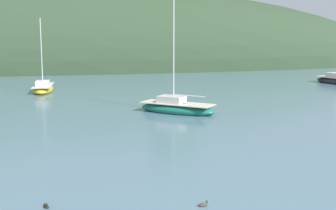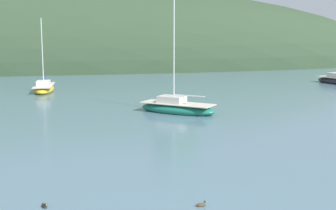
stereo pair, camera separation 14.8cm
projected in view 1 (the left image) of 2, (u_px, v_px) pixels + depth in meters
name	position (u px, v px, depth m)	size (l,w,h in m)	color
sailboat_black_sloop	(43.00, 88.00, 47.42)	(1.95, 5.65, 7.54)	gold
sailboat_blue_center	(177.00, 108.00, 35.53)	(6.12, 5.30, 9.02)	#196B56
duck_lead	(46.00, 206.00, 16.64)	(0.30, 0.41, 0.24)	#2D2823
duck_lone_right	(203.00, 205.00, 16.76)	(0.43, 0.22, 0.24)	#473828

